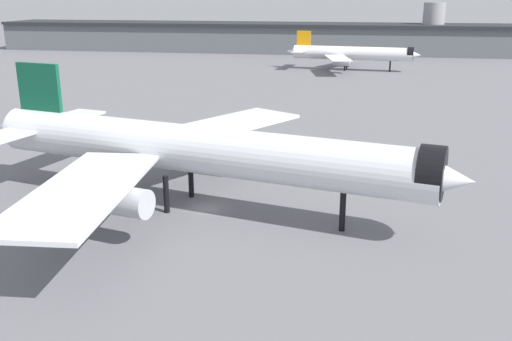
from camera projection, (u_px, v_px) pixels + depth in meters
The scene contains 5 objects.
ground at pixel (207, 208), 74.38m from camera, with size 900.00×900.00×0.00m, color slate.
airliner_near_gate at pixel (194, 150), 72.59m from camera, with size 67.70×61.45×17.72m.
airliner_far_taxiway at pixel (351, 53), 206.41m from camera, with size 48.85×44.73×13.86m.
terminal_building at pixel (259, 37), 273.27m from camera, with size 250.92×55.79×23.20m.
traffic_cone_near_nose at pixel (388, 155), 98.18m from camera, with size 0.44×0.44×0.55m, color #F2600C.
Camera 1 is at (25.80, -64.85, 26.98)m, focal length 39.73 mm.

